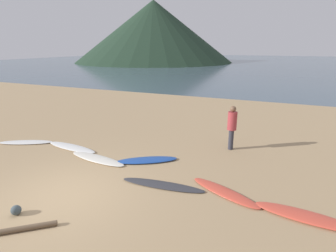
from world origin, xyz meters
TOP-DOWN VIEW (x-y plane):
  - ground_plane at (0.00, 10.00)m, footprint 120.00×120.00m
  - ocean_water at (0.00, 65.96)m, footprint 140.00×100.00m
  - headland_hill at (-25.20, 58.10)m, footprint 38.68×38.68m
  - surfboard_0 at (-4.59, 2.65)m, footprint 2.28×1.44m
  - surfboard_1 at (-2.35, 2.95)m, footprint 2.56×0.82m
  - surfboard_2 at (-0.67, 2.41)m, footprint 2.53×0.90m
  - surfboard_3 at (1.08, 3.00)m, footprint 2.18×1.65m
  - surfboard_4 at (2.32, 1.59)m, footprint 2.61×0.68m
  - surfboard_5 at (4.11, 1.89)m, footprint 2.24×1.39m
  - surfboard_6 at (6.16, 1.52)m, footprint 2.45×0.85m
  - person_0 at (3.64, 5.37)m, footprint 0.36×0.36m
  - driftwood_log at (0.24, -1.48)m, footprint 1.20×1.01m
  - beach_rock_near at (-0.44, -1.11)m, footprint 0.25×0.25m

SIDE VIEW (x-z plane):
  - ground_plane at x=0.00m, z-range -0.20..0.00m
  - ocean_water at x=0.00m, z-range 0.00..0.00m
  - surfboard_4 at x=2.32m, z-range 0.00..0.06m
  - surfboard_0 at x=-4.59m, z-range 0.00..0.08m
  - surfboard_5 at x=4.11m, z-range 0.00..0.08m
  - surfboard_1 at x=-2.35m, z-range 0.00..0.08m
  - surfboard_2 at x=-0.67m, z-range 0.00..0.08m
  - surfboard_3 at x=1.08m, z-range 0.00..0.10m
  - surfboard_6 at x=6.16m, z-range 0.00..0.10m
  - driftwood_log at x=0.24m, z-range 0.00..0.13m
  - beach_rock_near at x=-0.44m, z-range 0.00..0.25m
  - person_0 at x=3.64m, z-range 0.16..1.94m
  - headland_hill at x=-25.20m, z-range 0.00..14.52m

